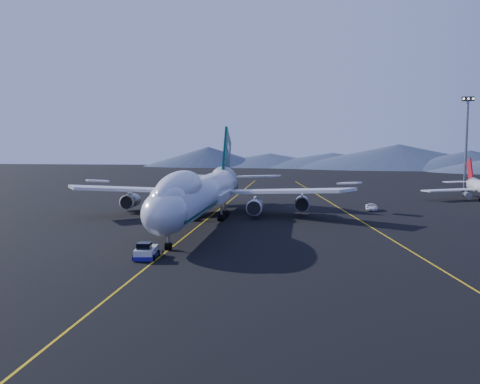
# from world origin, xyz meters

# --- Properties ---
(ground) EXTENTS (500.00, 500.00, 0.00)m
(ground) POSITION_xyz_m (0.00, 0.00, 0.00)
(ground) COLOR black
(ground) RESTS_ON ground
(taxiway_line_main) EXTENTS (0.25, 220.00, 0.01)m
(taxiway_line_main) POSITION_xyz_m (0.00, 0.00, 0.01)
(taxiway_line_main) COLOR gold
(taxiway_line_main) RESTS_ON ground
(taxiway_line_side) EXTENTS (28.08, 198.09, 0.01)m
(taxiway_line_side) POSITION_xyz_m (30.00, 10.00, 0.01)
(taxiway_line_side) COLOR gold
(taxiway_line_side) RESTS_ON ground
(boeing_747) EXTENTS (59.62, 72.43, 19.37)m
(boeing_747) POSITION_xyz_m (0.00, 0.03, 5.81)
(boeing_747) COLOR silver
(boeing_747) RESTS_ON ground
(pushback_tug) EXTENTS (3.35, 5.36, 2.23)m
(pushback_tug) POSITION_xyz_m (-1.58, -32.17, 0.70)
(pushback_tug) COLOR silver
(pushback_tug) RESTS_ON ground
(service_van) EXTENTS (2.90, 5.65, 1.52)m
(service_van) POSITION_xyz_m (34.71, 22.47, 0.76)
(service_van) COLOR white
(service_van) RESTS_ON ground
(floodlight_mast) EXTENTS (3.62, 2.72, 29.34)m
(floodlight_mast) POSITION_xyz_m (69.08, 72.05, 14.86)
(floodlight_mast) COLOR black
(floodlight_mast) RESTS_ON ground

